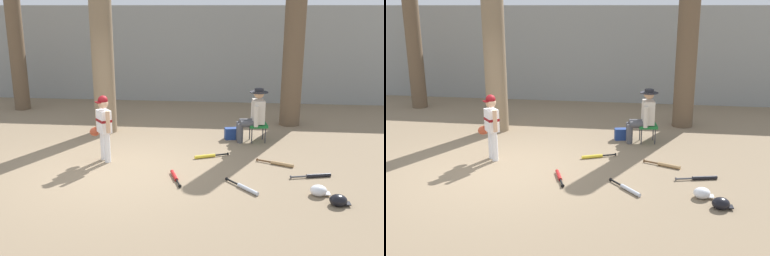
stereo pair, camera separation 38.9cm
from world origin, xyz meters
TOP-DOWN VIEW (x-y plane):
  - ground_plane at (0.00, 0.00)m, footprint 60.00×60.00m
  - concrete_back_wall at (0.00, 6.43)m, footprint 18.00×0.36m
  - tree_near_player at (-0.92, 2.61)m, footprint 0.81×0.81m
  - tree_behind_spectator at (3.56, 3.69)m, footprint 0.71×0.71m
  - young_ballplayer at (-0.34, 0.56)m, footprint 0.54×0.48m
  - folding_stool at (2.68, 2.15)m, footprint 0.45×0.45m
  - seated_spectator at (2.59, 2.14)m, footprint 0.67×0.54m
  - handbag_beside_stool at (2.12, 2.27)m, footprint 0.37×0.25m
  - tree_far_left at (-4.08, 4.71)m, footprint 0.64×0.64m
  - bat_black_composite at (3.63, 0.08)m, footprint 0.74×0.25m
  - bat_aluminum_silver at (2.38, -0.60)m, footprint 0.56×0.64m
  - bat_yellow_trainer at (1.65, 0.94)m, footprint 0.68×0.35m
  - bat_wood_tan at (3.04, 0.64)m, footprint 0.70×0.36m
  - bat_red_barrel at (1.15, -0.22)m, footprint 0.29×0.69m
  - batting_helmet_white at (3.55, -0.69)m, footprint 0.32×0.24m
  - batting_helmet_black at (3.78, -1.03)m, footprint 0.32×0.24m

SIDE VIEW (x-z plane):
  - ground_plane at x=0.00m, z-range 0.00..0.00m
  - bat_black_composite at x=3.63m, z-range 0.00..0.07m
  - bat_aluminum_silver at x=2.38m, z-range 0.00..0.07m
  - bat_wood_tan at x=3.04m, z-range 0.00..0.07m
  - bat_red_barrel at x=1.15m, z-range 0.00..0.07m
  - bat_yellow_trainer at x=1.65m, z-range 0.00..0.07m
  - batting_helmet_black at x=3.78m, z-range -0.01..0.17m
  - batting_helmet_white at x=3.55m, z-range -0.01..0.17m
  - handbag_beside_stool at x=2.12m, z-range 0.00..0.26m
  - folding_stool at x=2.68m, z-range 0.16..0.57m
  - seated_spectator at x=2.59m, z-range 0.04..1.24m
  - young_ballplayer at x=-0.34m, z-range 0.09..1.40m
  - concrete_back_wall at x=0.00m, z-range 0.00..2.96m
  - tree_behind_spectator at x=3.56m, z-range -0.33..3.86m
  - tree_near_player at x=-0.92m, z-range -0.41..4.69m
  - tree_far_left at x=-4.08m, z-range -0.32..5.16m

